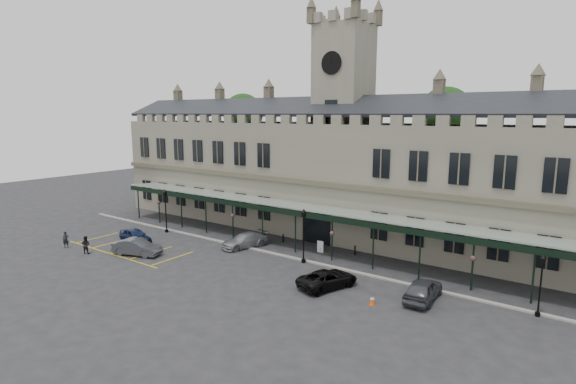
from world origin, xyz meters
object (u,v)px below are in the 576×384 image
Objects in this scene: traffic_cone at (372,300)px; clock_tower at (343,113)px; car_left_b at (137,247)px; sign_board at (320,247)px; car_right_a at (423,289)px; lamp_post_left at (166,207)px; car_van at (328,279)px; person_a at (66,240)px; lamp_post_mid at (304,231)px; lamp_post_right at (541,280)px; car_left_a at (135,236)px; station_building at (341,175)px; car_taxi at (245,240)px; person_b at (86,245)px.

clock_tower is at bearing 125.70° from traffic_cone.
car_left_b reaches higher than traffic_cone.
sign_board is 12.83m from car_right_a.
lamp_post_left is 1.00× the size of car_van.
person_a is at bearing 33.12° from car_van.
lamp_post_mid is 7.36× the size of traffic_cone.
lamp_post_right is 36.05m from car_left_a.
car_left_b is at bearing -122.40° from clock_tower.
lamp_post_mid is at bearing -19.48° from person_a.
lamp_post_left is 7.32× the size of traffic_cone.
lamp_post_left is (-15.83, -11.16, -10.23)m from clock_tower.
station_building reaches higher than car_van.
car_taxi is 18.81m from car_right_a.
lamp_post_right reaches higher than car_left_b.
car_van is 3.00× the size of person_a.
car_left_a is at bearing -164.07° from lamp_post_mid.
car_right_a is (13.68, -12.65, -12.33)m from clock_tower.
car_taxi is at bearing -160.09° from sign_board.
car_left_a is 4.20m from car_left_b.
traffic_cone is at bearing -9.14° from lamp_post_left.
person_a is at bearing -109.30° from lamp_post_left.
car_van is 1.06× the size of car_right_a.
lamp_post_mid is 1.16× the size of lamp_post_right.
person_a is (-21.15, -13.33, 0.26)m from sign_board.
lamp_post_left is 4.34× the size of sign_board.
lamp_post_mid reaches higher than person_b.
person_b is at bearing -151.49° from lamp_post_mid.
sign_board is at bearing 138.77° from traffic_cone.
clock_tower is 25.05m from car_left_a.
lamp_post_right reaches higher than sign_board.
car_left_b reaches higher than car_left_a.
car_right_a is at bearing -30.34° from person_a.
car_right_a is at bearing -42.76° from clock_tower.
lamp_post_mid is 15.75m from car_left_b.
station_building is at bearing 125.86° from traffic_cone.
lamp_post_mid is at bearing -87.01° from sign_board.
station_building is 2.42× the size of clock_tower.
traffic_cone is at bearing -0.55° from car_taxi.
car_van is (4.69, -3.71, -2.23)m from lamp_post_mid.
person_a is (-7.70, -2.65, 0.05)m from car_left_b.
sign_board is 18.90m from car_left_a.
car_left_a is at bearing 5.60° from person_a.
lamp_post_left is 1.06× the size of car_left_b.
car_left_b is at bearing -167.20° from lamp_post_right.
traffic_cone is at bearing -27.72° from lamp_post_mid.
station_building is at bearing 34.96° from lamp_post_left.
sign_board is at bearing 11.79° from lamp_post_left.
car_left_a is at bearing 37.99° from car_left_b.
clock_tower is 15.30× the size of person_a.
car_taxi is (-7.31, 0.46, -2.21)m from lamp_post_mid.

